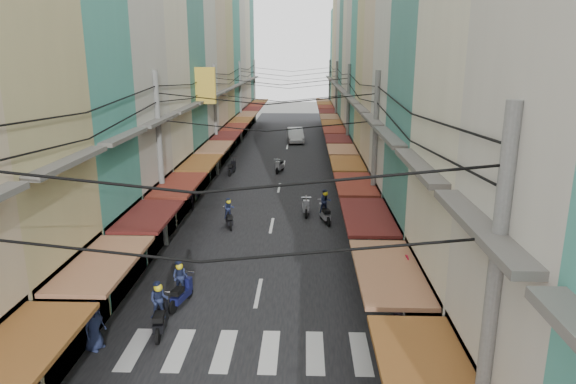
% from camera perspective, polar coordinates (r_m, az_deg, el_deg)
% --- Properties ---
extents(ground, '(160.00, 160.00, 0.00)m').
position_cam_1_polar(ground, '(21.88, -2.85, -8.85)').
color(ground, slate).
rests_on(ground, ground).
extents(road, '(10.00, 80.00, 0.02)m').
position_cam_1_polar(road, '(40.93, -0.58, 2.57)').
color(road, black).
rests_on(road, ground).
extents(sidewalk_left, '(3.00, 80.00, 0.06)m').
position_cam_1_polar(sidewalk_left, '(41.71, -9.54, 2.63)').
color(sidewalk_left, slate).
rests_on(sidewalk_left, ground).
extents(sidewalk_right, '(3.00, 80.00, 0.06)m').
position_cam_1_polar(sidewalk_right, '(41.17, 8.51, 2.51)').
color(sidewalk_right, slate).
rests_on(sidewalk_right, ground).
extents(crosswalk, '(7.55, 2.40, 0.01)m').
position_cam_1_polar(crosswalk, '(16.59, -4.60, -17.19)').
color(crosswalk, silver).
rests_on(crosswalk, ground).
extents(building_row_left, '(7.80, 67.67, 23.70)m').
position_cam_1_polar(building_row_left, '(37.76, -13.45, 16.06)').
color(building_row_left, beige).
rests_on(building_row_left, ground).
extents(building_row_right, '(7.80, 68.98, 22.59)m').
position_cam_1_polar(building_row_right, '(36.90, 11.99, 15.60)').
color(building_row_right, teal).
rests_on(building_row_right, ground).
extents(utility_poles, '(10.20, 66.13, 8.20)m').
position_cam_1_polar(utility_poles, '(35.06, -0.96, 11.34)').
color(utility_poles, slate).
rests_on(utility_poles, ground).
extents(white_car, '(5.37, 2.47, 1.84)m').
position_cam_1_polar(white_car, '(53.73, 0.82, 5.57)').
color(white_car, silver).
rests_on(white_car, ground).
extents(bicycle, '(1.53, 1.03, 0.98)m').
position_cam_1_polar(bicycle, '(24.96, 11.85, -6.07)').
color(bicycle, black).
rests_on(bicycle, ground).
extents(moving_scooters, '(7.10, 25.70, 1.83)m').
position_cam_1_polar(moving_scooters, '(26.53, -3.90, -3.29)').
color(moving_scooters, black).
rests_on(moving_scooters, ground).
extents(parked_scooters, '(12.91, 16.20, 1.01)m').
position_cam_1_polar(parked_scooters, '(18.72, 10.01, -11.78)').
color(parked_scooters, black).
rests_on(parked_scooters, ground).
extents(pedestrians, '(11.71, 17.03, 2.07)m').
position_cam_1_polar(pedestrians, '(24.76, -11.44, -3.80)').
color(pedestrians, '#261E29').
rests_on(pedestrians, ground).
extents(market_umbrella, '(2.23, 2.23, 2.35)m').
position_cam_1_polar(market_umbrella, '(16.11, 18.73, -10.74)').
color(market_umbrella, '#B2B2B7').
rests_on(market_umbrella, ground).
extents(traffic_sign, '(0.10, 0.69, 3.13)m').
position_cam_1_polar(traffic_sign, '(15.95, 12.92, -9.63)').
color(traffic_sign, slate).
rests_on(traffic_sign, ground).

